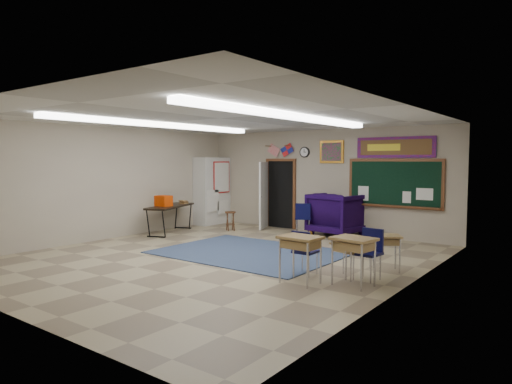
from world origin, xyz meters
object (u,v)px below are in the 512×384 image
Objects in this scene: wingback_armchair at (337,214)px; student_desk_front_right at (385,251)px; folding_table at (170,218)px; wooden_stool at (230,221)px; student_desk_front_left at (347,258)px.

student_desk_front_right is (2.59, -3.17, -0.21)m from wingback_armchair.
wingback_armchair is at bearing 10.27° from folding_table.
wingback_armchair is 4.80m from folding_table.
wingback_armchair is at bearing 20.43° from wooden_stool.
student_desk_front_right is at bearing -20.40° from wooden_stool.
wooden_stool is at bearing 28.61° from wingback_armchair.
folding_table is 1.78m from wooden_stool.
wingback_armchair is 4.65m from student_desk_front_left.
student_desk_front_left is 0.31× the size of folding_table.
student_desk_front_right is at bearing 137.44° from wingback_armchair.
wingback_armchair reaches higher than folding_table.
wingback_armchair is 1.84× the size of student_desk_front_right.
folding_table is at bearing -179.43° from student_desk_front_left.
wooden_stool is at bearing 127.01° from student_desk_front_right.
wingback_armchair is 4.10m from student_desk_front_right.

